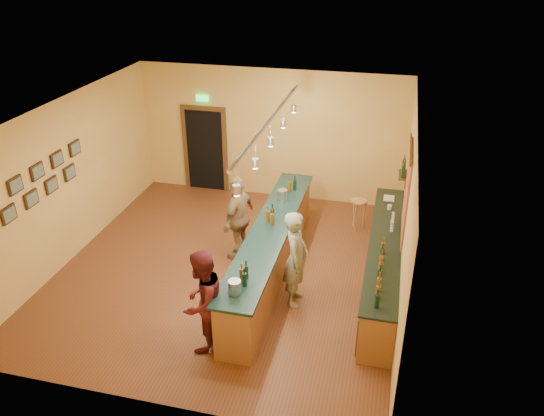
% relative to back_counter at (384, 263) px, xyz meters
% --- Properties ---
extents(floor, '(7.00, 7.00, 0.00)m').
position_rel_back_counter_xyz_m(floor, '(-2.97, -0.18, -0.49)').
color(floor, brown).
rests_on(floor, ground).
extents(ceiling, '(6.50, 7.00, 0.02)m').
position_rel_back_counter_xyz_m(ceiling, '(-2.97, -0.18, 2.71)').
color(ceiling, silver).
rests_on(ceiling, wall_back).
extents(wall_back, '(6.50, 0.02, 3.20)m').
position_rel_back_counter_xyz_m(wall_back, '(-2.97, 3.32, 1.11)').
color(wall_back, '#DCA552').
rests_on(wall_back, floor).
extents(wall_front, '(6.50, 0.02, 3.20)m').
position_rel_back_counter_xyz_m(wall_front, '(-2.97, -3.68, 1.11)').
color(wall_front, '#DCA552').
rests_on(wall_front, floor).
extents(wall_left, '(0.02, 7.00, 3.20)m').
position_rel_back_counter_xyz_m(wall_left, '(-6.22, -0.18, 1.11)').
color(wall_left, '#DCA552').
rests_on(wall_left, floor).
extents(wall_right, '(0.02, 7.00, 3.20)m').
position_rel_back_counter_xyz_m(wall_right, '(0.28, -0.18, 1.11)').
color(wall_right, '#DCA552').
rests_on(wall_right, floor).
extents(doorway, '(1.15, 0.09, 2.48)m').
position_rel_back_counter_xyz_m(doorway, '(-4.67, 3.30, 0.64)').
color(doorway, black).
rests_on(doorway, wall_back).
extents(tapestry, '(0.03, 1.40, 1.60)m').
position_rel_back_counter_xyz_m(tapestry, '(0.26, 0.22, 1.36)').
color(tapestry, '#A72621').
rests_on(tapestry, wall_right).
extents(bottle_shelf, '(0.17, 0.55, 0.54)m').
position_rel_back_counter_xyz_m(bottle_shelf, '(0.20, 1.72, 1.18)').
color(bottle_shelf, '#4D2E17').
rests_on(bottle_shelf, wall_right).
extents(picture_grid, '(0.06, 2.20, 0.70)m').
position_rel_back_counter_xyz_m(picture_grid, '(-6.18, -0.93, 1.46)').
color(picture_grid, '#382111').
rests_on(picture_grid, wall_left).
extents(back_counter, '(0.60, 4.55, 1.27)m').
position_rel_back_counter_xyz_m(back_counter, '(0.00, 0.00, 0.00)').
color(back_counter, brown).
rests_on(back_counter, floor).
extents(tasting_bar, '(0.74, 5.10, 1.38)m').
position_rel_back_counter_xyz_m(tasting_bar, '(-2.12, -0.18, 0.12)').
color(tasting_bar, brown).
rests_on(tasting_bar, floor).
extents(pendant_track, '(0.11, 4.60, 0.50)m').
position_rel_back_counter_xyz_m(pendant_track, '(-2.12, -0.18, 2.50)').
color(pendant_track, silver).
rests_on(pendant_track, ceiling).
extents(bartender, '(0.47, 0.68, 1.79)m').
position_rel_back_counter_xyz_m(bartender, '(-1.50, -0.88, 0.41)').
color(bartender, gray).
rests_on(bartender, floor).
extents(customer_a, '(0.83, 0.97, 1.74)m').
position_rel_back_counter_xyz_m(customer_a, '(-2.67, -2.38, 0.38)').
color(customer_a, '#59191E').
rests_on(customer_a, floor).
extents(customer_b, '(0.66, 1.11, 1.78)m').
position_rel_back_counter_xyz_m(customer_b, '(-2.90, 0.33, 0.40)').
color(customer_b, '#997A51').
rests_on(customer_b, floor).
extents(bar_stool, '(0.35, 0.35, 0.72)m').
position_rel_back_counter_xyz_m(bar_stool, '(-0.66, 2.02, 0.09)').
color(bar_stool, '#AD844E').
rests_on(bar_stool, floor).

